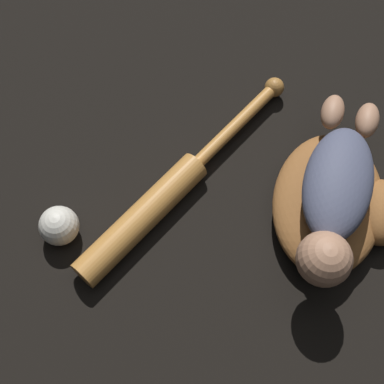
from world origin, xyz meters
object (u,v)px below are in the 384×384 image
Objects in this scene: baseball_bat at (164,196)px; baseball at (59,226)px; baseball_glove at (337,203)px; baby_figure at (336,193)px.

baseball is at bearing -49.00° from baseball_bat.
baseball_glove is 0.51m from baseball.
baby_figure is (0.02, -0.01, 0.08)m from baseball_glove.
baseball is at bearing -64.41° from baby_figure.
baby_figure reaches higher than baseball.
baseball_bat is at bearing 131.00° from baseball.
baseball is (0.13, -0.15, 0.01)m from baseball_bat.
baseball_glove is 0.83× the size of baby_figure.
baseball_glove is at bearing 109.13° from baseball_bat.
baby_figure is 0.49m from baseball.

